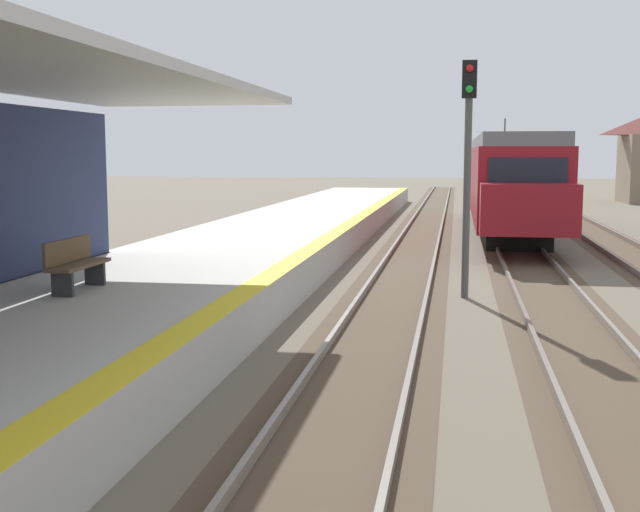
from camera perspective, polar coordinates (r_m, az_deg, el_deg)
The scene contains 6 objects.
station_platform at distance 15.95m, azimuth -11.63°, elevation -2.86°, with size 5.00×80.00×0.91m.
track_pair_nearest_platform at distance 18.94m, azimuth 5.44°, elevation -2.39°, with size 2.34×120.00×0.16m.
track_pair_middle at distance 19.01m, azimuth 15.72°, elevation -2.60°, with size 2.34×120.00×0.16m.
approaching_train at distance 33.66m, azimuth 13.17°, elevation 5.29°, with size 2.93×19.60×4.76m.
rail_signal_post at distance 18.15m, azimuth 10.36°, elevation 7.08°, with size 0.32×0.34×5.20m.
platform_bench at distance 14.25m, azimuth -16.87°, elevation -0.46°, with size 0.45×1.60×0.88m.
Camera 1 is at (3.22, 1.37, 3.20)m, focal length 45.46 mm.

